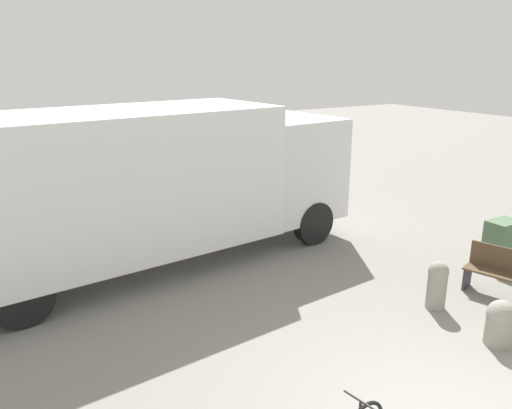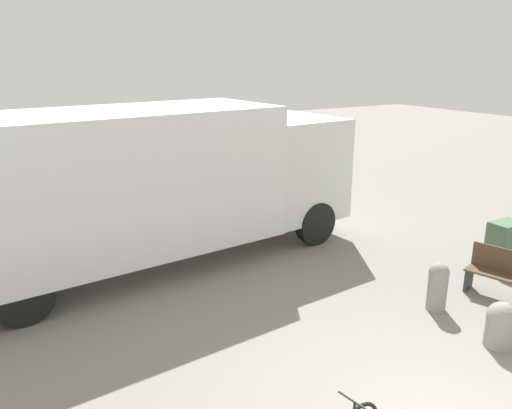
% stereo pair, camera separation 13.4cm
% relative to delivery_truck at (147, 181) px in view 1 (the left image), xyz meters
% --- Properties ---
extents(delivery_truck, '(9.12, 3.23, 3.24)m').
position_rel_delivery_truck_xyz_m(delivery_truck, '(0.00, 0.00, 0.00)').
color(delivery_truck, white).
rests_on(delivery_truck, ground).
extents(bollard_near_bench, '(0.45, 0.45, 0.72)m').
position_rel_delivery_truck_xyz_m(bollard_near_bench, '(3.44, -5.67, -1.43)').
color(bollard_near_bench, gray).
rests_on(bollard_near_bench, ground).
extents(bollard_far_bench, '(0.35, 0.35, 0.86)m').
position_rel_delivery_truck_xyz_m(bollard_far_bench, '(3.55, -4.40, -1.34)').
color(bollard_far_bench, gray).
rests_on(bollard_far_bench, ground).
extents(utility_box, '(0.69, 0.46, 0.97)m').
position_rel_delivery_truck_xyz_m(utility_box, '(6.21, -3.83, -1.32)').
color(utility_box, '#4C6B4C').
rests_on(utility_box, ground).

